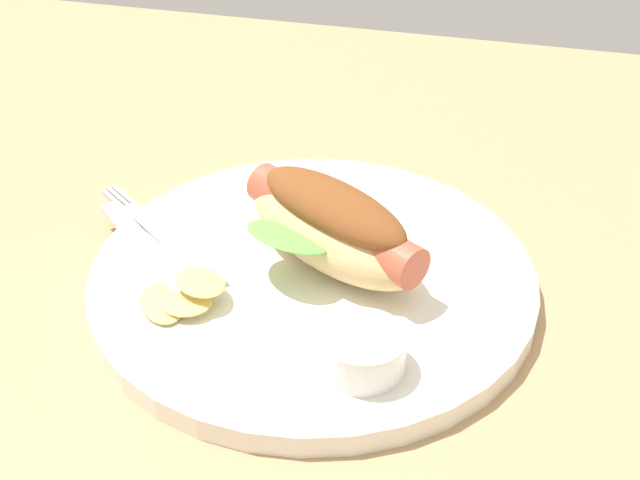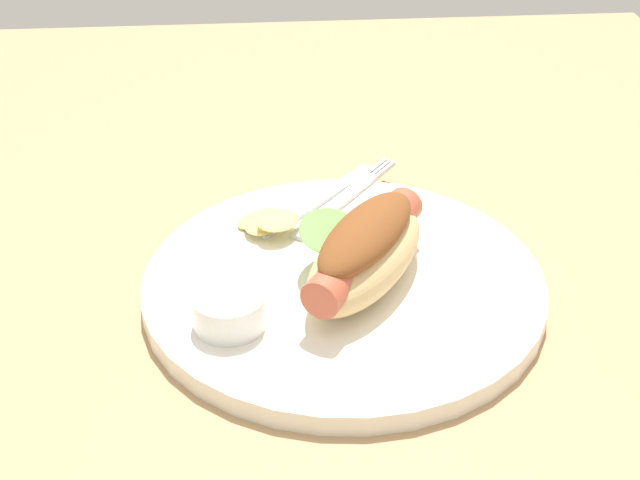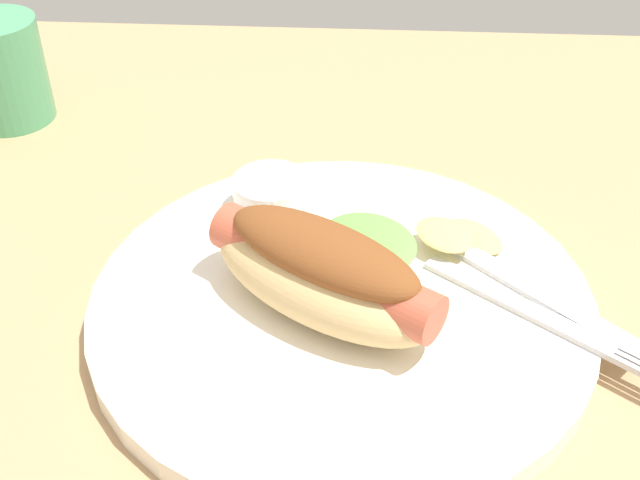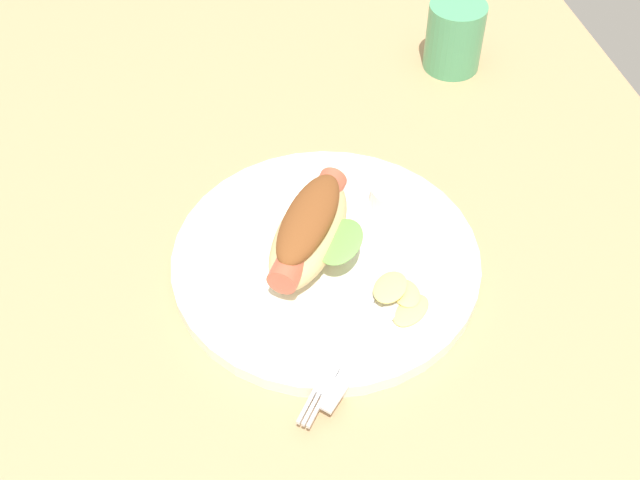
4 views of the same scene
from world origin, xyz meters
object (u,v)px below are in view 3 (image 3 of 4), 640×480
at_px(sauce_ramekin, 271,195).
at_px(chips_pile, 457,234).
at_px(drinking_cup, 2,71).
at_px(fork, 535,314).
at_px(hot_dog, 324,274).
at_px(plate, 342,305).
at_px(knife, 531,289).

relative_size(sauce_ramekin, chips_pile, 0.73).
bearing_deg(drinking_cup, chips_pile, -25.78).
distance_m(sauce_ramekin, fork, 0.19).
bearing_deg(sauce_ramekin, hot_dog, -67.74).
height_order(chips_pile, drinking_cup, drinking_cup).
xyz_separation_m(plate, fork, (0.11, -0.01, 0.01)).
bearing_deg(knife, sauce_ramekin, -160.79).
bearing_deg(plate, fork, -5.92).
bearing_deg(hot_dog, plate, 90.43).
bearing_deg(drinking_cup, sauce_ramekin, -31.37).
bearing_deg(chips_pile, knife, -47.26).
bearing_deg(chips_pile, plate, -142.41).
height_order(hot_dog, knife, hot_dog).
relative_size(fork, drinking_cup, 1.51).
xyz_separation_m(knife, chips_pile, (-0.04, 0.05, 0.01)).
bearing_deg(drinking_cup, hot_dog, -41.43).
height_order(knife, chips_pile, chips_pile).
relative_size(plate, hot_dog, 1.95).
height_order(hot_dog, chips_pile, hot_dog).
relative_size(sauce_ramekin, drinking_cup, 0.59).
relative_size(plate, fork, 2.32).
relative_size(chips_pile, drinking_cup, 0.81).
height_order(plate, hot_dog, hot_dog).
relative_size(knife, chips_pile, 2.11).
height_order(plate, fork, fork).
distance_m(fork, chips_pile, 0.08).
bearing_deg(knife, hot_dog, -124.38).
relative_size(hot_dog, chips_pile, 2.21).
distance_m(fork, knife, 0.02).
height_order(plate, drinking_cup, drinking_cup).
distance_m(plate, hot_dog, 0.04).
height_order(sauce_ramekin, drinking_cup, drinking_cup).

